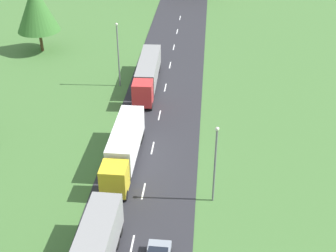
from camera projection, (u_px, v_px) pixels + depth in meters
road at (138, 216)px, 41.10m from camera, size 10.00×140.00×0.06m
truck_second at (124, 147)px, 46.72m from camera, size 2.57×12.12×3.63m
truck_third at (147, 73)px, 61.90m from camera, size 2.79×13.81×3.45m
lamppost_second at (215, 161)px, 40.63m from camera, size 0.36×0.36×7.96m
lamppost_third at (118, 52)px, 60.85m from camera, size 0.36×0.36×8.88m
tree_pine at (36, 8)px, 70.50m from camera, size 6.61×6.61×10.65m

